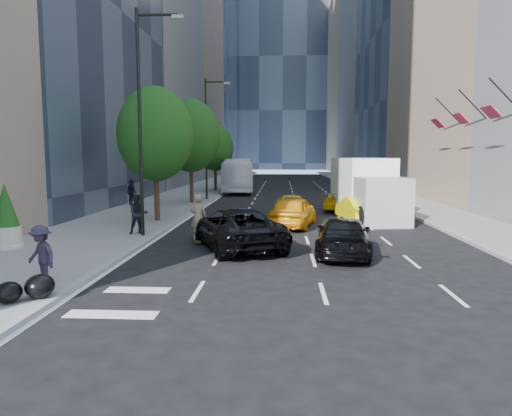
# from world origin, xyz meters

# --- Properties ---
(ground) EXTENTS (160.00, 160.00, 0.00)m
(ground) POSITION_xyz_m (0.00, 0.00, 0.00)
(ground) COLOR black
(ground) RESTS_ON ground
(sidewalk_left) EXTENTS (6.00, 120.00, 0.15)m
(sidewalk_left) POSITION_xyz_m (-9.00, 30.00, 0.07)
(sidewalk_left) COLOR slate
(sidewalk_left) RESTS_ON ground
(sidewalk_right) EXTENTS (4.00, 120.00, 0.15)m
(sidewalk_right) POSITION_xyz_m (10.00, 30.00, 0.07)
(sidewalk_right) COLOR slate
(sidewalk_right) RESTS_ON ground
(tower_left_mid) EXTENTS (20.00, 24.00, 45.00)m
(tower_left_mid) POSITION_xyz_m (-22.00, 42.00, 22.50)
(tower_left_mid) COLOR slate
(tower_left_mid) RESTS_ON ground
(tower_left_end) EXTENTS (20.00, 28.00, 60.00)m
(tower_left_end) POSITION_xyz_m (-22.00, 92.00, 30.00)
(tower_left_end) COLOR #28303E
(tower_left_end) RESTS_ON ground
(tower_right_mid) EXTENTS (20.00, 24.00, 65.00)m
(tower_right_mid) POSITION_xyz_m (22.00, 74.00, 32.50)
(tower_right_mid) COLOR slate
(tower_right_mid) RESTS_ON ground
(tower_right_far) EXTENTS (20.00, 24.00, 50.00)m
(tower_right_far) POSITION_xyz_m (22.00, 98.00, 25.00)
(tower_right_far) COLOR gray
(tower_right_far) RESTS_ON ground
(tower_distant) EXTENTS (40.00, 20.00, 90.00)m
(tower_distant) POSITION_xyz_m (0.00, 120.00, 45.00)
(tower_distant) COLOR #28303E
(tower_distant) RESTS_ON ground
(lamp_near) EXTENTS (2.13, 0.22, 10.00)m
(lamp_near) POSITION_xyz_m (-6.32, 4.00, 5.81)
(lamp_near) COLOR black
(lamp_near) RESTS_ON sidewalk_left
(lamp_far) EXTENTS (2.13, 0.22, 10.00)m
(lamp_far) POSITION_xyz_m (-6.32, 22.00, 5.81)
(lamp_far) COLOR black
(lamp_far) RESTS_ON sidewalk_left
(tree_near) EXTENTS (4.20, 4.20, 7.46)m
(tree_near) POSITION_xyz_m (-7.20, 9.00, 4.97)
(tree_near) COLOR black
(tree_near) RESTS_ON sidewalk_left
(tree_mid) EXTENTS (4.50, 4.50, 7.99)m
(tree_mid) POSITION_xyz_m (-7.20, 19.00, 5.32)
(tree_mid) COLOR black
(tree_mid) RESTS_ON sidewalk_left
(tree_far) EXTENTS (3.90, 3.90, 6.92)m
(tree_far) POSITION_xyz_m (-7.20, 32.00, 4.62)
(tree_far) COLOR black
(tree_far) RESTS_ON sidewalk_left
(traffic_signal) EXTENTS (2.48, 0.53, 5.20)m
(traffic_signal) POSITION_xyz_m (-6.40, 40.00, 4.23)
(traffic_signal) COLOR black
(traffic_signal) RESTS_ON sidewalk_left
(facade_flags) EXTENTS (1.85, 13.30, 2.05)m
(facade_flags) POSITION_xyz_m (10.64, 10.00, 6.18)
(facade_flags) COLOR black
(facade_flags) RESTS_ON ground
(skateboarder) EXTENTS (0.78, 0.56, 1.99)m
(skateboarder) POSITION_xyz_m (-3.74, 3.00, 1.00)
(skateboarder) COLOR #7A674C
(skateboarder) RESTS_ON ground
(black_sedan_lincoln) EXTENTS (4.77, 6.57, 1.66)m
(black_sedan_lincoln) POSITION_xyz_m (-2.00, 2.10, 0.83)
(black_sedan_lincoln) COLOR black
(black_sedan_lincoln) RESTS_ON ground
(black_sedan_mercedes) EXTENTS (2.64, 5.15, 1.43)m
(black_sedan_mercedes) POSITION_xyz_m (2.21, 1.00, 0.71)
(black_sedan_mercedes) COLOR black
(black_sedan_mercedes) RESTS_ON ground
(taxi_a) EXTENTS (2.95, 5.12, 1.64)m
(taxi_a) POSITION_xyz_m (0.47, 7.91, 0.82)
(taxi_a) COLOR orange
(taxi_a) RESTS_ON ground
(taxi_b) EXTENTS (2.10, 4.46, 1.41)m
(taxi_b) POSITION_xyz_m (4.20, 10.16, 0.71)
(taxi_b) COLOR #DACA0B
(taxi_b) RESTS_ON ground
(taxi_c) EXTENTS (2.21, 4.67, 1.29)m
(taxi_c) POSITION_xyz_m (0.50, 13.00, 0.64)
(taxi_c) COLOR yellow
(taxi_c) RESTS_ON ground
(taxi_d) EXTENTS (3.70, 5.16, 1.39)m
(taxi_d) POSITION_xyz_m (4.20, 15.50, 0.69)
(taxi_d) COLOR #F6B50C
(taxi_d) RESTS_ON ground
(city_bus) EXTENTS (3.97, 12.72, 3.49)m
(city_bus) POSITION_xyz_m (-4.80, 31.86, 1.74)
(city_bus) COLOR white
(city_bus) RESTS_ON ground
(box_truck) EXTENTS (3.64, 7.89, 3.64)m
(box_truck) POSITION_xyz_m (4.96, 11.34, 1.85)
(box_truck) COLOR white
(box_truck) RESTS_ON ground
(pedestrian_a) EXTENTS (1.12, 1.03, 1.85)m
(pedestrian_a) POSITION_xyz_m (-6.80, 4.33, 1.08)
(pedestrian_a) COLOR black
(pedestrian_a) RESTS_ON sidewalk_left
(pedestrian_b) EXTENTS (1.15, 1.10, 1.91)m
(pedestrian_b) POSITION_xyz_m (-11.20, 16.63, 1.11)
(pedestrian_b) COLOR black
(pedestrian_b) RESTS_ON sidewalk_left
(pedestrian_c) EXTENTS (1.25, 1.08, 1.68)m
(pedestrian_c) POSITION_xyz_m (-6.94, -4.03, 0.99)
(pedestrian_c) COLOR #2A2233
(pedestrian_c) RESTS_ON sidewalk_left
(planter_shrub) EXTENTS (1.07, 1.07, 2.57)m
(planter_shrub) POSITION_xyz_m (-11.00, 0.90, 1.37)
(planter_shrub) COLOR beige
(planter_shrub) RESTS_ON sidewalk_left
(garbage_bags) EXTENTS (1.23, 1.19, 0.61)m
(garbage_bags) POSITION_xyz_m (-6.54, -5.47, 0.44)
(garbage_bags) COLOR black
(garbage_bags) RESTS_ON sidewalk_left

